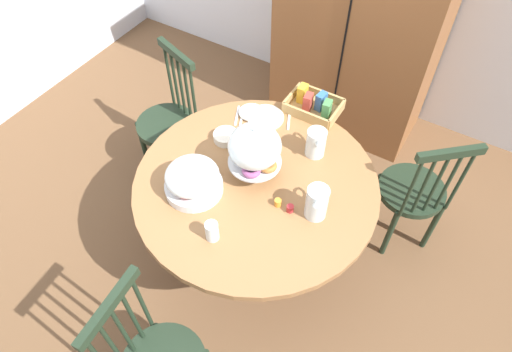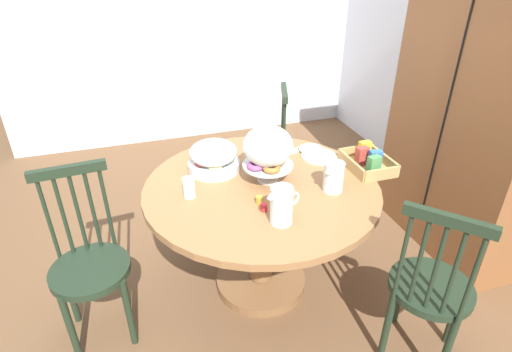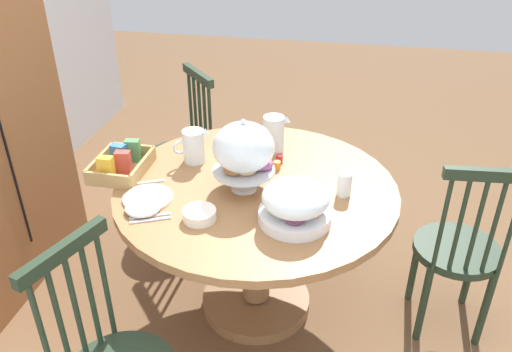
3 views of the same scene
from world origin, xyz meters
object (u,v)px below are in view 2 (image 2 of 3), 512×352
object	(u,v)px
windsor_chair_facing_door	(265,154)
cereal_basket	(368,161)
wooden_armoire	(483,109)
fruit_platter_covered	(214,157)
orange_juice_pitcher	(282,207)
china_plate_small	(311,149)
milk_pitcher	(333,178)
pastry_stand_with_dome	(268,149)
dining_table	(261,213)
windsor_chair_near_window	(90,267)
cereal_bowl	(273,153)
windsor_chair_by_cabinet	(430,290)
china_plate_large	(319,156)
drinking_glass	(189,188)

from	to	relation	value
windsor_chair_facing_door	cereal_basket	bearing A→B (deg)	20.08
wooden_armoire	windsor_chair_facing_door	bearing A→B (deg)	-125.65
fruit_platter_covered	orange_juice_pitcher	world-z (taller)	orange_juice_pitcher
wooden_armoire	china_plate_small	xyz separation A→B (m)	(-0.23, -1.06, -0.23)
windsor_chair_facing_door	orange_juice_pitcher	xyz separation A→B (m)	(1.25, -0.35, 0.37)
milk_pitcher	pastry_stand_with_dome	bearing A→B (deg)	-124.66
wooden_armoire	dining_table	world-z (taller)	wooden_armoire
china_plate_small	wooden_armoire	bearing A→B (deg)	77.52
cereal_basket	windsor_chair_near_window	bearing A→B (deg)	-88.26
milk_pitcher	cereal_bowl	distance (m)	0.51
wooden_armoire	milk_pitcher	size ratio (longest dim) A/B	11.71
dining_table	windsor_chair_facing_door	xyz separation A→B (m)	(-0.89, 0.33, -0.09)
cereal_basket	cereal_bowl	world-z (taller)	cereal_basket
windsor_chair_by_cabinet	china_plate_large	world-z (taller)	windsor_chair_by_cabinet
milk_pitcher	drinking_glass	world-z (taller)	milk_pitcher
china_plate_large	fruit_platter_covered	bearing A→B (deg)	-93.63
china_plate_large	wooden_armoire	bearing A→B (deg)	82.07
orange_juice_pitcher	windsor_chair_near_window	bearing A→B (deg)	-107.95
windsor_chair_by_cabinet	fruit_platter_covered	bearing A→B (deg)	-139.81
pastry_stand_with_dome	drinking_glass	size ratio (longest dim) A/B	3.13
cereal_bowl	pastry_stand_with_dome	bearing A→B (deg)	-25.39
orange_juice_pitcher	drinking_glass	xyz separation A→B (m)	(-0.36, -0.38, -0.03)
wooden_armoire	dining_table	xyz separation A→B (m)	(0.06, -1.49, -0.44)
windsor_chair_near_window	cereal_bowl	world-z (taller)	windsor_chair_near_window
windsor_chair_facing_door	china_plate_small	distance (m)	0.68
china_plate_large	china_plate_small	distance (m)	0.09
dining_table	windsor_chair_by_cabinet	size ratio (longest dim) A/B	1.33
windsor_chair_by_cabinet	orange_juice_pitcher	bearing A→B (deg)	-120.48
pastry_stand_with_dome	windsor_chair_near_window	bearing A→B (deg)	-84.81
china_plate_small	cereal_bowl	world-z (taller)	cereal_bowl
windsor_chair_near_window	cereal_basket	xyz separation A→B (m)	(-0.05, 1.60, 0.33)
windsor_chair_by_cabinet	milk_pitcher	distance (m)	0.72
fruit_platter_covered	china_plate_small	size ratio (longest dim) A/B	2.00
pastry_stand_with_dome	cereal_basket	world-z (taller)	pastry_stand_with_dome
windsor_chair_facing_door	pastry_stand_with_dome	xyz separation A→B (m)	(0.85, -0.28, 0.48)
wooden_armoire	dining_table	size ratio (longest dim) A/B	1.51
milk_pitcher	cereal_bowl	bearing A→B (deg)	-160.61
drinking_glass	cereal_bowl	bearing A→B (deg)	118.16
milk_pitcher	cereal_basket	distance (m)	0.35
fruit_platter_covered	milk_pitcher	size ratio (longest dim) A/B	1.79
wooden_armoire	pastry_stand_with_dome	xyz separation A→B (m)	(0.02, -1.44, -0.05)
dining_table	china_plate_large	distance (m)	0.53
windsor_chair_by_cabinet	dining_table	bearing A→B (deg)	-139.94
dining_table	windsor_chair_by_cabinet	xyz separation A→B (m)	(0.73, 0.61, -0.09)
milk_pitcher	china_plate_large	xyz separation A→B (m)	(-0.37, 0.10, -0.07)
cereal_bowl	windsor_chair_facing_door	bearing A→B (deg)	165.34
wooden_armoire	cereal_basket	bearing A→B (deg)	-85.55
wooden_armoire	cereal_bowl	bearing A→B (deg)	-100.77
dining_table	milk_pitcher	bearing A→B (deg)	63.81
fruit_platter_covered	orange_juice_pitcher	xyz separation A→B (m)	(0.60, 0.19, 0.00)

